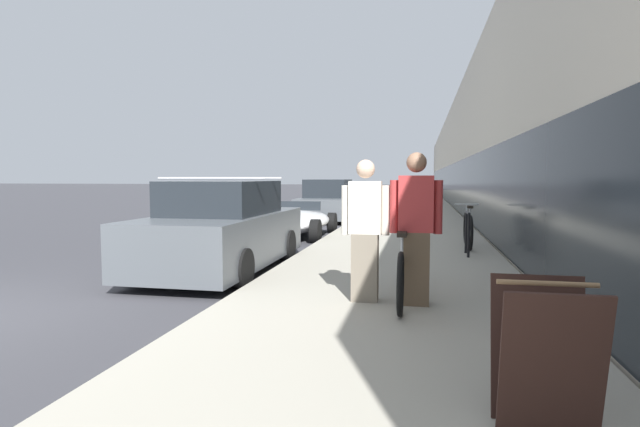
{
  "coord_description": "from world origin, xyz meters",
  "views": [
    {
      "loc": [
        5.56,
        -4.5,
        1.64
      ],
      "look_at": [
        1.97,
        13.14,
        0.34
      ],
      "focal_mm": 28.0,
      "sensor_mm": 36.0,
      "label": 1
    }
  ],
  "objects": [
    {
      "name": "sidewalk_slab",
      "position": [
        5.13,
        21.0,
        0.07
      ],
      "size": [
        3.93,
        70.0,
        0.14
      ],
      "color": "#A39E8E",
      "rests_on": "ground"
    },
    {
      "name": "storefront_facade",
      "position": [
        12.13,
        29.0,
        2.82
      ],
      "size": [
        10.01,
        70.0,
        5.66
      ],
      "color": "beige",
      "rests_on": "ground"
    },
    {
      "name": "tandem_bicycle",
      "position": [
        5.35,
        1.72,
        0.52
      ],
      "size": [
        0.52,
        2.43,
        0.89
      ],
      "color": "black",
      "rests_on": "sidewalk_slab"
    },
    {
      "name": "person_rider",
      "position": [
        5.5,
        1.42,
        1.04
      ],
      "size": [
        0.61,
        0.24,
        1.79
      ],
      "color": "brown",
      "rests_on": "sidewalk_slab"
    },
    {
      "name": "person_bystander",
      "position": [
        4.9,
        1.48,
        1.0
      ],
      "size": [
        0.58,
        0.23,
        1.71
      ],
      "color": "#756B5B",
      "rests_on": "sidewalk_slab"
    },
    {
      "name": "bike_rack_hoop",
      "position": [
        6.44,
        5.42,
        0.65
      ],
      "size": [
        0.05,
        0.6,
        0.84
      ],
      "color": "black",
      "rests_on": "sidewalk_slab"
    },
    {
      "name": "cruiser_bike_nearest",
      "position": [
        6.55,
        6.57,
        0.53
      ],
      "size": [
        0.52,
        1.76,
        0.92
      ],
      "color": "black",
      "rests_on": "sidewalk_slab"
    },
    {
      "name": "sandwich_board_sign",
      "position": [
        6.28,
        -1.43,
        0.59
      ],
      "size": [
        0.56,
        0.56,
        0.9
      ],
      "color": "#331E19",
      "rests_on": "sidewalk_slab"
    },
    {
      "name": "parked_sedan_curbside",
      "position": [
        2.14,
        3.7,
        0.72
      ],
      "size": [
        1.89,
        4.29,
        1.65
      ],
      "color": "#4C5156",
      "rests_on": "ground"
    },
    {
      "name": "vintage_roadster_curbside",
      "position": [
        2.13,
        8.82,
        0.42
      ],
      "size": [
        1.9,
        4.08,
        0.96
      ],
      "color": "white",
      "rests_on": "ground"
    },
    {
      "name": "parked_sedan_far",
      "position": [
        2.09,
        14.12,
        0.7
      ],
      "size": [
        1.88,
        4.17,
        1.56
      ],
      "color": "#4C5156",
      "rests_on": "ground"
    }
  ]
}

